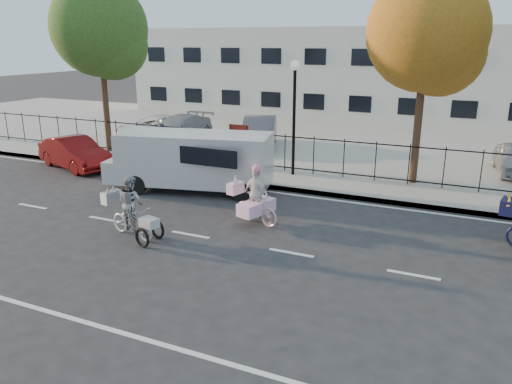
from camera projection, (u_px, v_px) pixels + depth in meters
The scene contains 19 objects.
ground at pixel (190, 235), 13.87m from camera, with size 120.00×120.00×0.00m, color #333334.
road_markings at pixel (190, 235), 13.87m from camera, with size 60.00×9.52×0.01m, color silver, non-canonical shape.
curb at pixel (263, 186), 18.25m from camera, with size 60.00×0.10×0.15m, color #A8A399.
sidewalk at pixel (274, 179), 19.16m from camera, with size 60.00×2.20×0.15m, color #A8A399.
parking_lot at pixel (337, 139), 26.91m from camera, with size 60.00×15.60×0.15m, color #A8A399.
iron_fence at pixel (285, 152), 19.88m from camera, with size 58.00×0.06×1.50m, color black, non-canonical shape.
building at pixel (378, 73), 34.76m from camera, with size 34.00×10.00×6.00m, color silver.
lamppost at pixel (294, 98), 18.69m from camera, with size 0.36×0.36×4.33m.
street_sign at pixel (239, 138), 20.11m from camera, with size 0.85×0.06×1.80m.
zebra_trike at pixel (132, 214), 13.57m from camera, with size 2.03×1.13×1.73m.
unicorn_bike at pixel (256, 202), 14.56m from camera, with size 1.81×1.30×1.79m.
white_van at pixel (193, 159), 17.72m from camera, with size 6.18×3.10×2.07m.
red_sedan at pixel (75, 153), 20.92m from camera, with size 1.39×3.99×1.32m, color #610B0B.
pedestrian at pixel (162, 142), 21.73m from camera, with size 0.59×0.39×1.61m, color black.
lot_car_a at pixel (179, 129), 25.73m from camera, with size 1.86×4.57×1.33m, color #919598.
lot_car_b at pixel (155, 127), 26.38m from camera, with size 2.04×4.42×1.23m, color white.
lot_car_c at pixel (259, 132), 24.46m from camera, with size 1.54×4.42×1.46m, color #53545B.
tree_west at pixel (103, 33), 22.17m from camera, with size 4.29×4.29×7.86m.
tree_mid at pixel (430, 38), 17.00m from camera, with size 4.10×4.10×7.51m.
Camera 1 is at (7.01, -11.01, 5.19)m, focal length 35.00 mm.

